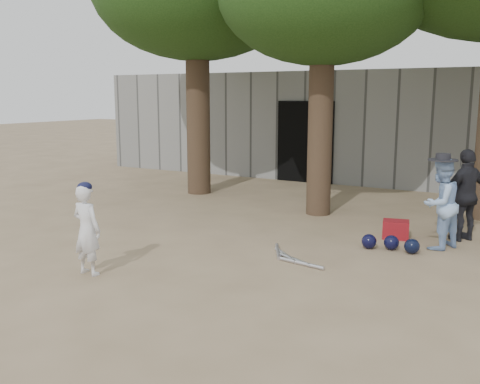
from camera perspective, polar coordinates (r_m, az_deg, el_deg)
The scene contains 8 objects.
ground at distance 7.58m, azimuth -7.75°, elevation -7.86°, with size 70.00×70.00×0.00m, color #937C5E.
boy_player at distance 7.32m, azimuth -16.02°, elevation -3.91°, with size 0.44×0.29×1.21m, color white.
spectator_blue at distance 8.76m, azimuth 20.56°, elevation -1.19°, with size 0.69×0.54×1.42m, color #96B9E9.
spectator_dark at distance 9.42m, azimuth 22.98°, elevation -0.31°, with size 0.88×0.37×1.51m, color black.
red_bag at distance 9.28m, azimuth 16.27°, elevation -3.85°, with size 0.42×0.32×0.30m, color maroon.
back_building at distance 16.67m, azimuth 14.20°, elevation 7.04°, with size 16.00×5.24×3.00m.
helmet_row at distance 8.53m, azimuth 15.76°, elevation -5.30°, with size 0.87×0.33×0.23m.
bat_pile at distance 7.86m, azimuth 5.29°, elevation -6.94°, with size 1.09×0.78×0.06m.
Camera 1 is at (4.39, -5.72, 2.35)m, focal length 40.00 mm.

